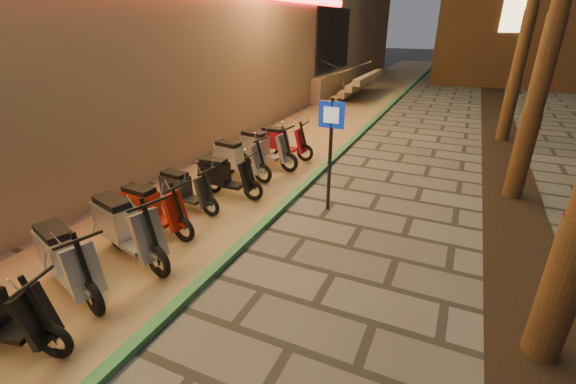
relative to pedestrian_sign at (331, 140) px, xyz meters
The scene contains 13 objects.
ground 4.89m from the pedestrian_sign, 89.83° to the right, with size 120.00×120.00×0.00m, color #474442.
parking_strip 6.14m from the pedestrian_sign, 115.78° to the left, with size 3.40×60.00×0.01m, color #8C7251.
green_curb 5.62m from the pedestrian_sign, 99.40° to the left, with size 0.18×60.00×0.10m, color #296F41.
planting_strip 3.93m from the pedestrian_sign, ahead, with size 1.20×40.00×0.02m, color black.
pedestrian_sign is the anchor object (origin of this frame).
scooter_5 4.97m from the pedestrian_sign, 121.91° to the right, with size 1.71×0.91×1.22m.
scooter_6 4.08m from the pedestrian_sign, 128.07° to the right, with size 1.85×0.92×1.31m.
scooter_7 3.68m from the pedestrian_sign, 139.53° to the right, with size 1.60×0.56×1.13m.
scooter_8 3.21m from the pedestrian_sign, 155.76° to the right, with size 1.47×0.54×1.03m.
scooter_9 2.63m from the pedestrian_sign, behind, with size 1.56×0.55×1.10m.
scooter_10 2.99m from the pedestrian_sign, 163.97° to the left, with size 1.67×0.65×1.17m.
scooter_11 3.20m from the pedestrian_sign, 144.78° to the left, with size 1.75×0.67×1.23m.
scooter_12 3.70m from the pedestrian_sign, 131.76° to the left, with size 1.59×0.56×1.13m.
Camera 1 is at (2.28, -2.40, 3.66)m, focal length 24.00 mm.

